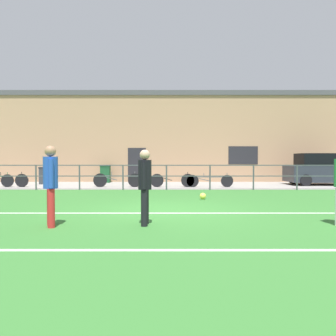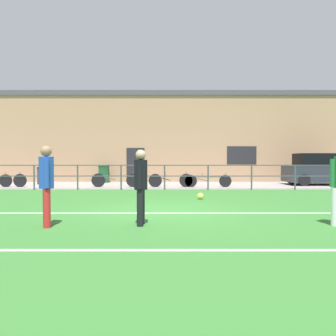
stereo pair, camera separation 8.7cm
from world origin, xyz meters
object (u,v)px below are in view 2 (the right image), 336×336
object	(u,v)px
bicycle_parked_0	(171,180)
trash_bin_0	(105,174)
player_goalkeeper	(142,182)
trash_bin_1	(44,175)
parked_car_red	(322,170)
soccer_ball_match	(201,196)
bicycle_parked_4	(6,180)
bicycle_parked_3	(209,181)
player_winger	(48,181)
bicycle_parked_2	(117,180)

from	to	relation	value
bicycle_parked_0	trash_bin_0	bearing A→B (deg)	141.21
player_goalkeeper	trash_bin_0	bearing A→B (deg)	17.46
trash_bin_0	trash_bin_1	distance (m)	3.36
player_goalkeeper	bicycle_parked_0	xyz separation A→B (m)	(0.70, 9.22, -0.54)
parked_car_red	trash_bin_0	size ratio (longest dim) A/B	3.75
bicycle_parked_0	soccer_ball_match	bearing A→B (deg)	-78.02
bicycle_parked_4	trash_bin_1	size ratio (longest dim) A/B	2.31
bicycle_parked_3	player_winger	bearing A→B (deg)	-115.62
parked_car_red	bicycle_parked_4	distance (m)	16.50
parked_car_red	bicycle_parked_2	distance (m)	11.01
parked_car_red	bicycle_parked_0	world-z (taller)	parked_car_red
soccer_ball_match	bicycle_parked_4	world-z (taller)	bicycle_parked_4
soccer_ball_match	bicycle_parked_3	bearing A→B (deg)	79.85
soccer_ball_match	bicycle_parked_4	size ratio (longest dim) A/B	0.10
soccer_ball_match	player_winger	bearing A→B (deg)	-128.26
soccer_ball_match	trash_bin_0	xyz separation A→B (m)	(-4.94, 7.92, 0.43)
bicycle_parked_2	trash_bin_1	world-z (taller)	trash_bin_1
parked_car_red	player_goalkeeper	bearing A→B (deg)	-129.60
trash_bin_1	bicycle_parked_2	bearing A→B (deg)	-24.24
player_goalkeeper	player_winger	distance (m)	1.94
bicycle_parked_0	trash_bin_0	world-z (taller)	trash_bin_0
bicycle_parked_3	trash_bin_0	size ratio (longest dim) A/B	2.26
soccer_ball_match	bicycle_parked_3	xyz separation A→B (m)	(0.85, 4.76, 0.23)
parked_car_red	trash_bin_0	xyz separation A→B (m)	(-12.10, 1.66, -0.28)
trash_bin_0	trash_bin_1	world-z (taller)	trash_bin_0
player_goalkeeper	player_winger	world-z (taller)	player_winger
bicycle_parked_2	trash_bin_0	bearing A→B (deg)	110.87
bicycle_parked_4	bicycle_parked_0	bearing A→B (deg)	-0.00
bicycle_parked_2	soccer_ball_match	bearing A→B (deg)	-51.84
player_winger	trash_bin_1	xyz separation A→B (m)	(-4.44, 11.34, -0.45)
soccer_ball_match	bicycle_parked_2	xyz separation A→B (m)	(-3.74, 4.76, 0.26)
bicycle_parked_3	trash_bin_1	xyz separation A→B (m)	(-8.93, 1.96, 0.16)
bicycle_parked_0	bicycle_parked_2	xyz separation A→B (m)	(-2.73, 0.00, 0.01)
player_goalkeeper	parked_car_red	xyz separation A→B (m)	(8.87, 10.72, -0.09)
bicycle_parked_3	soccer_ball_match	bearing A→B (deg)	-100.15
player_goalkeeper	trash_bin_0	world-z (taller)	player_goalkeeper
bicycle_parked_0	trash_bin_1	world-z (taller)	trash_bin_1
trash_bin_1	parked_car_red	bearing A→B (deg)	-1.72
player_goalkeeper	player_winger	bearing A→B (deg)	97.41
bicycle_parked_4	player_winger	bearing A→B (deg)	-59.05
player_goalkeeper	trash_bin_0	size ratio (longest dim) A/B	1.56
bicycle_parked_4	bicycle_parked_2	bearing A→B (deg)	-0.00
bicycle_parked_3	player_goalkeeper	bearing A→B (deg)	-105.52
player_winger	trash_bin_0	world-z (taller)	player_winger
bicycle_parked_3	trash_bin_1	bearing A→B (deg)	167.65
bicycle_parked_3	bicycle_parked_4	size ratio (longest dim) A/B	1.05
soccer_ball_match	bicycle_parked_3	distance (m)	4.84
bicycle_parked_0	bicycle_parked_4	xyz separation A→B (m)	(-8.26, 0.00, -0.00)
parked_car_red	trash_bin_0	bearing A→B (deg)	172.18
soccer_ball_match	bicycle_parked_0	xyz separation A→B (m)	(-1.01, 4.76, 0.25)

